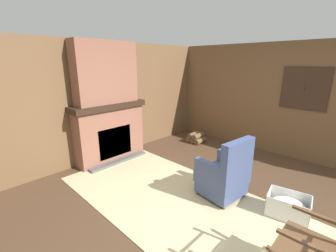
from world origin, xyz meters
name	(u,v)px	position (x,y,z in m)	size (l,w,h in m)	color
ground_plane	(214,212)	(0.00, 0.00, 0.00)	(14.00, 14.00, 0.00)	#4C3523
wood_panel_wall_left	(102,102)	(-2.77, 0.00, 1.20)	(0.06, 6.09, 2.40)	brown
wood_panel_wall_back	(291,101)	(0.01, 2.77, 1.21)	(6.09, 0.09, 2.40)	brown
fireplace_hearth	(110,132)	(-2.54, 0.00, 0.60)	(0.59, 1.53, 1.21)	brown
chimney_breast	(105,73)	(-2.55, 0.00, 1.80)	(0.34, 1.26, 1.18)	brown
area_rug	(178,201)	(-0.52, -0.17, 0.01)	(3.88, 1.88, 0.01)	#C6B789
armchair	(224,176)	(-0.11, 0.41, 0.36)	(0.67, 0.69, 0.97)	#3D4C75
firewood_stack	(196,138)	(-1.89, 2.08, 0.11)	(0.42, 0.39, 0.25)	brown
laundry_basket	(288,206)	(0.75, 0.61, 0.15)	(0.57, 0.44, 0.31)	white
oil_lamp_vase	(88,101)	(-2.59, -0.38, 1.29)	(0.09, 0.09, 0.22)	#B24C42
storage_case	(118,97)	(-2.59, 0.28, 1.29)	(0.15, 0.27, 0.16)	gray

